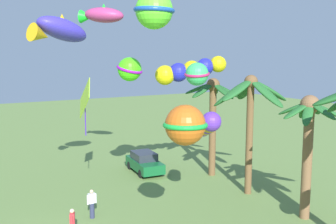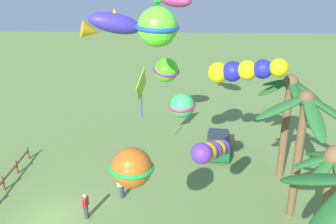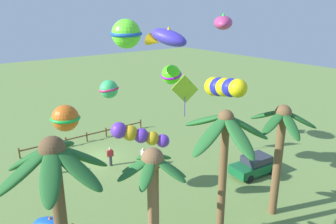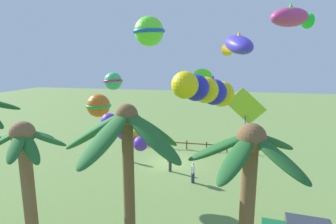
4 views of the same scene
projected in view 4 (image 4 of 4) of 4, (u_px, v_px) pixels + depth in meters
name	position (u px, v px, depth m)	size (l,w,h in m)	color
ground_plane	(171.00, 163.00, 24.18)	(120.00, 120.00, 0.00)	olive
palm_tree_1	(128.00, 147.00, 10.00)	(4.95, 5.25, 7.55)	brown
palm_tree_2	(26.00, 165.00, 11.10)	(3.37, 3.34, 6.69)	brown
palm_tree_3	(249.00, 179.00, 8.83)	(3.89, 4.02, 7.13)	brown
rail_fence	(187.00, 144.00, 27.87)	(12.46, 0.12, 0.95)	brown
spectator_0	(170.00, 162.00, 22.23)	(0.52, 0.35, 1.59)	#38383D
spectator_1	(193.00, 172.00, 20.16)	(0.26, 0.55, 1.59)	#2D3351
spectator_2	(130.00, 153.00, 24.34)	(0.54, 0.30, 1.59)	#38383D
kite_ball_0	(113.00, 81.00, 16.29)	(1.67, 1.67, 1.07)	#38BF63
kite_tube_1	(208.00, 91.00, 11.77)	(2.47, 4.31, 1.83)	yellow
kite_ball_2	(149.00, 31.00, 16.44)	(2.82, 2.82, 1.81)	#60ED2D
kite_fish_3	(292.00, 17.00, 14.26)	(2.97, 2.96, 1.31)	#B53673
kite_diamond_4	(246.00, 107.00, 17.52)	(2.57, 0.53, 3.57)	#A3DA2B
kite_tube_5	(122.00, 130.00, 15.21)	(3.21, 2.08, 1.75)	#5E2FBA
kite_fish_6	(237.00, 45.00, 18.42)	(2.72, 4.00, 1.93)	#3F32C7
kite_ball_8	(98.00, 106.00, 18.96)	(2.42, 2.42, 1.64)	#CA5D18
kite_ball_9	(202.00, 80.00, 16.07)	(2.04, 2.04, 1.35)	#44F116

